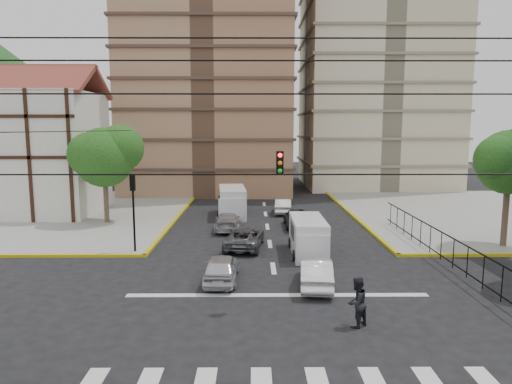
{
  "coord_description": "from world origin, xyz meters",
  "views": [
    {
      "loc": [
        -1.03,
        -17.6,
        7.12
      ],
      "look_at": [
        -0.89,
        4.71,
        4.0
      ],
      "focal_mm": 32.0,
      "sensor_mm": 36.0,
      "label": 1
    }
  ],
  "objects_px": {
    "van_right_lane": "(309,238)",
    "pedestrian_crosswalk": "(357,302)",
    "traffic_light_nw": "(133,200)",
    "car_white_front_right": "(316,272)",
    "car_silver_front_left": "(221,268)",
    "van_left_lane": "(232,203)"
  },
  "relations": [
    {
      "from": "van_right_lane",
      "to": "pedestrian_crosswalk",
      "type": "distance_m",
      "value": 9.41
    },
    {
      "from": "traffic_light_nw",
      "to": "car_white_front_right",
      "type": "height_order",
      "value": "traffic_light_nw"
    },
    {
      "from": "pedestrian_crosswalk",
      "to": "car_silver_front_left",
      "type": "bearing_deg",
      "value": -83.53
    },
    {
      "from": "car_white_front_right",
      "to": "pedestrian_crosswalk",
      "type": "height_order",
      "value": "pedestrian_crosswalk"
    },
    {
      "from": "car_silver_front_left",
      "to": "pedestrian_crosswalk",
      "type": "xyz_separation_m",
      "value": [
        5.22,
        -4.96,
        0.26
      ]
    },
    {
      "from": "van_right_lane",
      "to": "car_silver_front_left",
      "type": "bearing_deg",
      "value": -136.17
    },
    {
      "from": "traffic_light_nw",
      "to": "car_silver_front_left",
      "type": "height_order",
      "value": "traffic_light_nw"
    },
    {
      "from": "traffic_light_nw",
      "to": "car_white_front_right",
      "type": "relative_size",
      "value": 1.11
    },
    {
      "from": "van_left_lane",
      "to": "car_silver_front_left",
      "type": "bearing_deg",
      "value": -93.81
    },
    {
      "from": "traffic_light_nw",
      "to": "pedestrian_crosswalk",
      "type": "relative_size",
      "value": 2.4
    },
    {
      "from": "van_left_lane",
      "to": "pedestrian_crosswalk",
      "type": "height_order",
      "value": "van_left_lane"
    },
    {
      "from": "traffic_light_nw",
      "to": "van_left_lane",
      "type": "bearing_deg",
      "value": 65.48
    },
    {
      "from": "van_left_lane",
      "to": "pedestrian_crosswalk",
      "type": "relative_size",
      "value": 2.93
    },
    {
      "from": "van_right_lane",
      "to": "pedestrian_crosswalk",
      "type": "height_order",
      "value": "van_right_lane"
    },
    {
      "from": "traffic_light_nw",
      "to": "van_right_lane",
      "type": "distance_m",
      "value": 10.12
    },
    {
      "from": "traffic_light_nw",
      "to": "van_left_lane",
      "type": "distance_m",
      "value": 12.33
    },
    {
      "from": "van_left_lane",
      "to": "car_silver_front_left",
      "type": "height_order",
      "value": "van_left_lane"
    },
    {
      "from": "van_right_lane",
      "to": "car_white_front_right",
      "type": "height_order",
      "value": "van_right_lane"
    },
    {
      "from": "van_left_lane",
      "to": "van_right_lane",
      "type": "bearing_deg",
      "value": -71.69
    },
    {
      "from": "van_right_lane",
      "to": "van_left_lane",
      "type": "distance_m",
      "value": 12.41
    },
    {
      "from": "car_white_front_right",
      "to": "traffic_light_nw",
      "type": "bearing_deg",
      "value": -24.11
    },
    {
      "from": "van_left_lane",
      "to": "car_white_front_right",
      "type": "distance_m",
      "value": 17.19
    }
  ]
}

